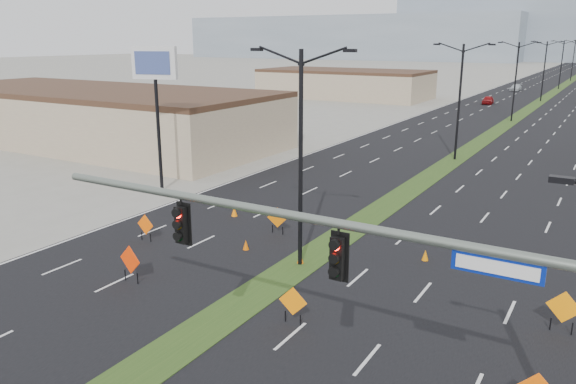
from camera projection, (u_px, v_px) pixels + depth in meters
The scene contains 25 objects.
road_surface at pixel (543, 99), 99.73m from camera, with size 25.00×400.00×0.02m, color black.
median_strip at pixel (543, 99), 99.73m from camera, with size 2.00×400.00×0.04m, color #244217.
building_sw_near at pixel (93, 118), 58.25m from camera, with size 40.00×16.00×5.00m, color tan.
building_sw_far at pixel (344, 85), 102.45m from camera, with size 30.00×14.00×4.50m, color tan.
mesa_west at pixel (351, 38), 305.19m from camera, with size 180.00×50.00×22.00m, color gray.
mesa_backdrop at pixel (541, 28), 292.73m from camera, with size 140.00×50.00×32.00m, color gray.
signal_mast at pixel (410, 290), 12.98m from camera, with size 16.30×0.60×8.00m.
streetlight_0 at pixel (301, 153), 25.32m from camera, with size 5.15×0.24×10.02m.
streetlight_1 at pixel (459, 98), 48.54m from camera, with size 5.15×0.24×10.02m.
streetlight_2 at pixel (516, 79), 71.76m from camera, with size 5.15×0.24×10.02m.
streetlight_3 at pixel (544, 69), 94.98m from camera, with size 5.15×0.24×10.02m.
streetlight_4 at pixel (562, 63), 118.21m from camera, with size 5.15×0.24×10.02m.
streetlight_5 at pixel (573, 59), 141.43m from camera, with size 5.15×0.24×10.02m.
car_left at pixel (488, 100), 92.25m from camera, with size 1.58×3.92×1.33m, color maroon.
car_far at pixel (516, 88), 116.04m from camera, with size 1.78×4.37×1.27m, color silver.
construction_sign_0 at pixel (145, 226), 29.68m from camera, with size 1.10×0.06×1.47m.
construction_sign_1 at pixel (130, 261), 24.55m from camera, with size 1.30×0.18×1.73m.
construction_sign_2 at pixel (277, 218), 30.77m from camera, with size 1.06×0.49×1.52m.
construction_sign_3 at pixel (293, 303), 20.98m from camera, with size 1.13×0.19×1.51m.
construction_sign_5 at pixel (564, 309), 20.32m from camera, with size 1.24×0.17×1.65m.
cone_0 at pixel (246, 245), 28.58m from camera, with size 0.33×0.33×0.54m, color #D65C04.
cone_1 at pixel (300, 258), 26.77m from camera, with size 0.35×0.35×0.58m, color #E76604.
cone_2 at pixel (425, 255), 27.19m from camera, with size 0.33×0.33×0.55m, color orange.
cone_3 at pixel (234, 211), 33.97m from camera, with size 0.37×0.37×0.62m, color orange.
pole_sign_west at pixel (155, 74), 37.70m from camera, with size 3.23×1.15×9.94m.
Camera 1 is at (12.21, -9.69, 10.42)m, focal length 35.00 mm.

